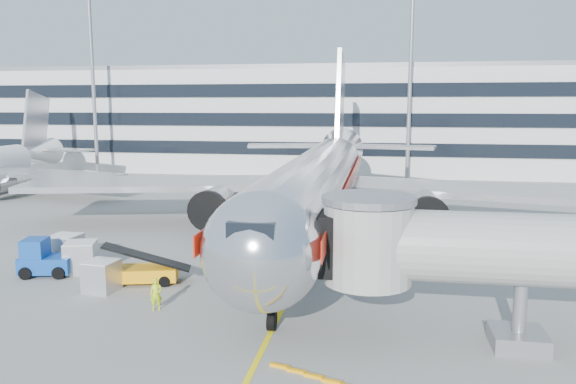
% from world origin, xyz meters
% --- Properties ---
extents(ground, '(180.00, 180.00, 0.00)m').
position_xyz_m(ground, '(0.00, 0.00, 0.00)').
color(ground, gray).
rests_on(ground, ground).
extents(lead_in_line, '(0.25, 70.00, 0.01)m').
position_xyz_m(lead_in_line, '(0.00, 10.00, 0.01)').
color(lead_in_line, yellow).
rests_on(lead_in_line, ground).
extents(main_jet, '(50.95, 48.70, 16.06)m').
position_xyz_m(main_jet, '(0.00, 11.72, 4.23)').
color(main_jet, silver).
rests_on(main_jet, ground).
extents(jet_bridge, '(17.80, 4.50, 7.00)m').
position_xyz_m(jet_bridge, '(12.18, -8.00, 3.87)').
color(jet_bridge, silver).
rests_on(jet_bridge, ground).
extents(terminal, '(150.00, 24.25, 15.60)m').
position_xyz_m(terminal, '(0.00, 57.95, 7.80)').
color(terminal, silver).
rests_on(terminal, ground).
extents(light_mast_west, '(2.40, 1.20, 25.45)m').
position_xyz_m(light_mast_west, '(-35.00, 42.00, 14.88)').
color(light_mast_west, gray).
rests_on(light_mast_west, ground).
extents(light_mast_centre, '(2.40, 1.20, 25.45)m').
position_xyz_m(light_mast_centre, '(8.00, 42.00, 14.88)').
color(light_mast_centre, gray).
rests_on(light_mast_centre, ground).
extents(belt_loader, '(4.97, 2.73, 2.32)m').
position_xyz_m(belt_loader, '(-8.89, -2.65, 0.66)').
color(belt_loader, '#FFA30A').
rests_on(belt_loader, ground).
extents(baggage_tug, '(3.24, 2.39, 2.22)m').
position_xyz_m(baggage_tug, '(-14.97, -2.12, 0.97)').
color(baggage_tug, '#0E419E').
rests_on(baggage_tug, ground).
extents(cargo_container_left, '(1.84, 1.84, 1.86)m').
position_xyz_m(cargo_container_left, '(-15.06, 0.43, 0.93)').
color(cargo_container_left, '#B8BBC0').
rests_on(cargo_container_left, ground).
extents(cargo_container_right, '(2.21, 2.21, 1.88)m').
position_xyz_m(cargo_container_right, '(-13.08, -1.20, 0.94)').
color(cargo_container_right, '#B8BBC0').
rests_on(cargo_container_right, ground).
extents(cargo_container_front, '(1.77, 1.77, 1.69)m').
position_xyz_m(cargo_container_front, '(-10.16, -4.23, 0.85)').
color(cargo_container_front, '#B8BBC0').
rests_on(cargo_container_front, ground).
extents(ramp_worker, '(0.71, 0.61, 1.63)m').
position_xyz_m(ramp_worker, '(-6.10, -6.48, 0.82)').
color(ramp_worker, '#BBE217').
rests_on(ramp_worker, ground).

